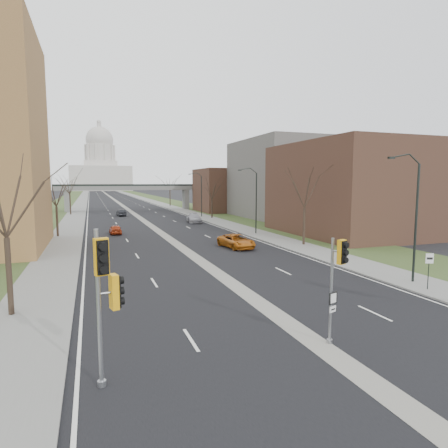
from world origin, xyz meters
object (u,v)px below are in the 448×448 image
car_left_near (115,229)px  car_right_mid (194,218)px  car_right_near (236,241)px  signal_pole_left (106,285)px  speed_limit_sign (429,265)px  car_left_far (121,213)px  signal_pole_median (337,272)px

car_left_near → car_right_mid: car_right_mid is taller
car_right_near → signal_pole_left: bearing=-127.8°
car_left_near → car_right_near: car_right_near is taller
speed_limit_sign → car_left_far: (-14.23, 61.59, -1.06)m
signal_pole_left → car_left_near: size_ratio=1.46×
signal_pole_left → car_right_mid: bearing=57.5°
car_left_near → car_right_mid: (13.68, 10.42, 0.13)m
car_right_mid → car_right_near: bearing=-88.9°
signal_pole_left → speed_limit_sign: signal_pole_left is taller
speed_limit_sign → car_left_near: speed_limit_sign is taller
car_left_near → car_left_far: car_left_far is taller
signal_pole_left → car_right_near: bearing=45.3°
speed_limit_sign → car_right_near: (-5.68, 18.87, -1.00)m
car_left_far → car_left_near: bearing=78.1°
car_right_near → car_right_mid: car_right_mid is taller
car_left_near → car_left_far: (2.83, 27.48, 0.03)m
signal_pole_left → signal_pole_median: 9.21m
signal_pole_left → car_right_mid: size_ratio=1.02×
signal_pole_median → car_right_near: signal_pole_median is taller
speed_limit_sign → car_left_far: size_ratio=0.58×
signal_pole_left → car_left_far: (5.46, 66.52, -2.88)m
car_left_far → car_right_mid: car_right_mid is taller
signal_pole_left → car_right_mid: signal_pole_left is taller
signal_pole_left → car_right_mid: (16.30, 49.47, -2.77)m
signal_pole_left → car_right_near: size_ratio=1.05×
car_left_near → car_left_far: 27.62m
car_right_near → speed_limit_sign: bearing=-80.6°
car_left_far → speed_limit_sign: bearing=97.0°
speed_limit_sign → car_left_near: bearing=136.4°
car_left_near → car_right_near: bearing=125.9°
signal_pole_left → car_right_near: signal_pole_left is taller
signal_pole_left → car_left_far: size_ratio=1.35×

